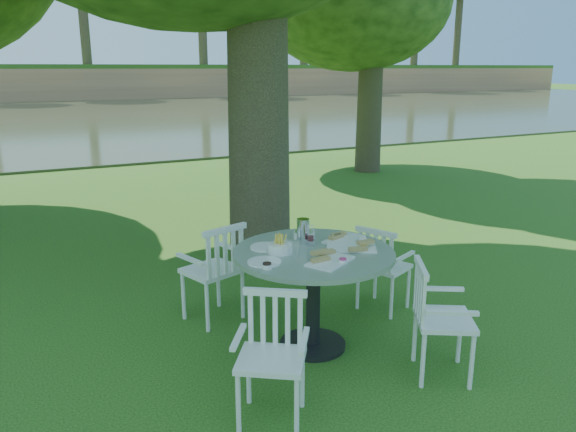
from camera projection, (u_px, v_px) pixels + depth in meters
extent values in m
plane|color=#1A440E|center=(297.00, 301.00, 5.71)|extent=(140.00, 140.00, 0.00)
cylinder|color=black|center=(313.00, 344.00, 4.78)|extent=(0.56, 0.56, 0.04)
cylinder|color=black|center=(313.00, 300.00, 4.68)|extent=(0.12, 0.12, 0.78)
cylinder|color=gray|center=(314.00, 253.00, 4.57)|extent=(1.32, 1.32, 0.04)
cylinder|color=white|center=(408.00, 288.00, 5.51)|extent=(0.03, 0.03, 0.42)
cylinder|color=white|center=(375.00, 279.00, 5.73)|extent=(0.03, 0.03, 0.42)
cylinder|color=white|center=(392.00, 298.00, 5.26)|extent=(0.03, 0.03, 0.42)
cylinder|color=white|center=(358.00, 289.00, 5.48)|extent=(0.03, 0.03, 0.42)
cube|color=white|center=(384.00, 266.00, 5.44)|extent=(0.53, 0.55, 0.04)
cube|color=white|center=(375.00, 252.00, 5.25)|extent=(0.21, 0.41, 0.43)
cylinder|color=white|center=(218.00, 284.00, 5.53)|extent=(0.04, 0.04, 0.46)
cylinder|color=white|center=(183.00, 296.00, 5.25)|extent=(0.04, 0.04, 0.46)
cylinder|color=white|center=(243.00, 295.00, 5.28)|extent=(0.04, 0.04, 0.46)
cylinder|color=white|center=(207.00, 308.00, 5.00)|extent=(0.04, 0.04, 0.46)
cube|color=white|center=(212.00, 270.00, 5.20)|extent=(0.58, 0.56, 0.04)
cube|color=white|center=(225.00, 253.00, 5.00)|extent=(0.46, 0.18, 0.47)
cylinder|color=white|center=(238.00, 404.00, 3.61)|extent=(0.03, 0.03, 0.43)
cylinder|color=white|center=(297.00, 408.00, 3.56)|extent=(0.03, 0.03, 0.43)
cylinder|color=white|center=(249.00, 376.00, 3.93)|extent=(0.03, 0.03, 0.43)
cylinder|color=white|center=(302.00, 379.00, 3.89)|extent=(0.03, 0.03, 0.43)
cube|color=white|center=(271.00, 360.00, 3.69)|extent=(0.58, 0.57, 0.04)
cube|color=white|center=(275.00, 320.00, 3.82)|extent=(0.38, 0.28, 0.44)
cylinder|color=white|center=(472.00, 362.00, 4.10)|extent=(0.04, 0.04, 0.44)
cylinder|color=white|center=(460.00, 337.00, 4.48)|extent=(0.04, 0.04, 0.44)
cylinder|color=white|center=(423.00, 360.00, 4.12)|extent=(0.04, 0.04, 0.44)
cylinder|color=white|center=(415.00, 336.00, 4.50)|extent=(0.04, 0.04, 0.44)
cube|color=white|center=(444.00, 319.00, 4.24)|extent=(0.58, 0.60, 0.04)
cube|color=white|center=(420.00, 293.00, 4.20)|extent=(0.26, 0.41, 0.45)
cube|color=white|center=(330.00, 261.00, 4.30)|extent=(0.45, 0.39, 0.01)
cube|color=white|center=(351.00, 247.00, 4.63)|extent=(0.47, 0.41, 0.02)
cube|color=white|center=(344.00, 239.00, 4.85)|extent=(0.44, 0.36, 0.02)
cylinder|color=white|center=(264.00, 262.00, 4.29)|extent=(0.26, 0.26, 0.01)
cylinder|color=white|center=(266.00, 247.00, 4.65)|extent=(0.26, 0.26, 0.01)
cylinder|color=white|center=(280.00, 248.00, 4.51)|extent=(0.20, 0.20, 0.08)
cylinder|color=white|center=(304.00, 235.00, 4.88)|extent=(0.19, 0.19, 0.06)
cylinder|color=silver|center=(303.00, 231.00, 4.74)|extent=(0.11, 0.11, 0.21)
cylinder|color=white|center=(311.00, 235.00, 4.69)|extent=(0.06, 0.06, 0.18)
cylinder|color=white|center=(287.00, 247.00, 4.50)|extent=(0.06, 0.06, 0.11)
cylinder|color=white|center=(294.00, 249.00, 4.42)|extent=(0.07, 0.07, 0.12)
cylinder|color=white|center=(343.00, 261.00, 4.28)|extent=(0.06, 0.06, 0.03)
cylinder|color=white|center=(363.00, 249.00, 4.58)|extent=(0.06, 0.06, 0.03)
cylinder|color=white|center=(363.00, 240.00, 4.79)|extent=(0.07, 0.07, 0.03)
cylinder|color=white|center=(267.00, 266.00, 4.16)|extent=(0.08, 0.08, 0.03)
ellipsoid|color=#203811|center=(373.00, 0.00, 11.95)|extent=(3.93, 3.93, 2.75)
cube|color=#303821|center=(61.00, 119.00, 25.53)|extent=(100.00, 28.00, 0.12)
cube|color=#A9724F|center=(36.00, 85.00, 38.60)|extent=(100.00, 3.00, 2.20)
cube|color=#1A440E|center=(28.00, 67.00, 44.74)|extent=(100.00, 18.00, 0.30)
cylinder|color=black|center=(470.00, 1.00, 56.32)|extent=(0.70, 0.70, 13.00)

